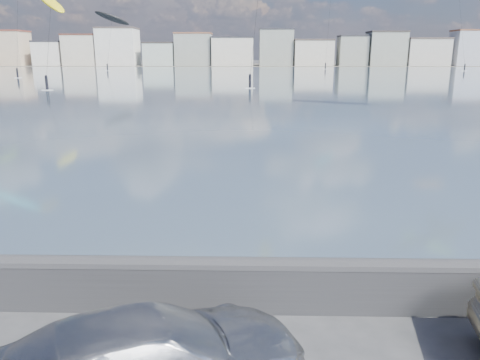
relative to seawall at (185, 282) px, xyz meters
The scene contains 7 objects.
bay_water 88.80m from the seawall, 90.00° to the left, with size 500.00×177.00×0.00m, color #3A4B5D.
far_shore_strip 197.30m from the seawall, 90.00° to the left, with size 500.00×60.00×0.00m, color #4C473D.
seawall is the anchor object (origin of this frame).
far_buildings 183.39m from the seawall, 89.59° to the left, with size 240.79×13.26×14.60m.
car_silver 2.43m from the seawall, 93.83° to the right, with size 1.85×4.56×1.32m, color #A4A7AB.
kitesurfer_1 72.91m from the seawall, 113.65° to the left, with size 7.75×16.32×14.29m.
kitesurfer_4 140.14m from the seawall, 106.28° to the left, with size 10.28×11.87×17.26m.
Camera 1 is at (1.21, -5.19, 4.69)m, focal length 35.00 mm.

